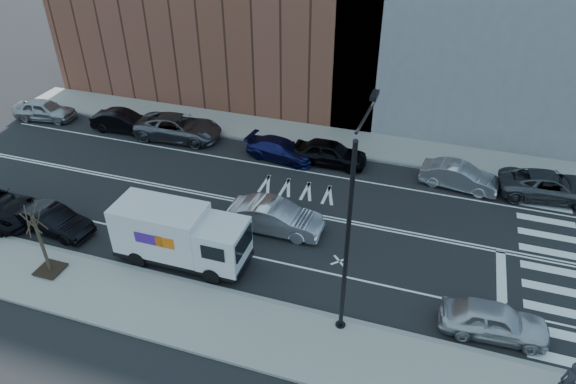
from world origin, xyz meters
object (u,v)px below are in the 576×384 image
Objects in this scene: far_parked_a at (44,110)px; far_parked_b at (123,121)px; fedex_van at (180,235)px; near_parked_front at (494,320)px; driving_sedan at (275,217)px; pedestrian at (570,382)px.

far_parked_a is 6.68m from far_parked_b.
fedex_van reaches higher than near_parked_front.
near_parked_front is (10.93, -3.84, -0.08)m from driving_sedan.
pedestrian reaches higher than driving_sedan.
far_parked_b is 27.55m from near_parked_front.
fedex_van is 3.58× the size of pedestrian.
far_parked_a is at bearing 146.93° from fedex_van.
far_parked_b is 2.46× the size of pedestrian.
fedex_van is 17.19m from pedestrian.
near_parked_front is 2.39× the size of pedestrian.
pedestrian is at bearing -119.62° from far_parked_b.
far_parked_a reaches higher than far_parked_b.
near_parked_front is at bearing 155.23° from pedestrian.
fedex_van is 15.49m from far_parked_b.
fedex_van is at bearing 135.92° from driving_sedan.
pedestrian is (13.43, -6.38, 0.24)m from driving_sedan.
far_parked_a is 22.10m from driving_sedan.
far_parked_a is at bearing 88.54° from far_parked_b.
fedex_van is at bearing -130.13° from far_parked_a.
far_parked_a is at bearing 67.39° from near_parked_front.
pedestrian is (27.58, -13.92, 0.32)m from far_parked_b.
near_parked_front is at bearing -0.87° from fedex_van.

